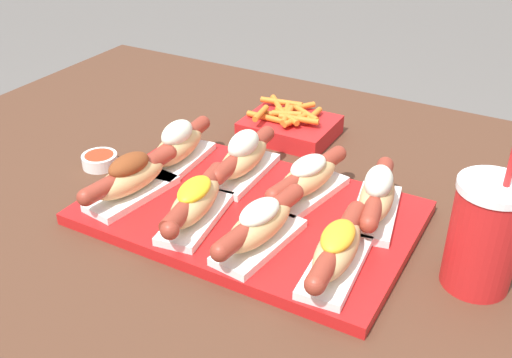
{
  "coord_description": "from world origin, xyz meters",
  "views": [
    {
      "loc": [
        0.41,
        -0.67,
        1.2
      ],
      "look_at": [
        0.03,
        0.01,
        0.75
      ],
      "focal_mm": 42.0,
      "sensor_mm": 36.0,
      "label": 1
    }
  ],
  "objects_px": {
    "hot_dog_1": "(195,202)",
    "hot_dog_7": "(377,195)",
    "drink_cup": "(484,235)",
    "fries_basket": "(290,126)",
    "sauce_bowl": "(100,160)",
    "hot_dog_4": "(178,146)",
    "hot_dog_0": "(131,178)",
    "hot_dog_5": "(244,157)",
    "hot_dog_3": "(337,250)",
    "hot_dog_6": "(308,178)",
    "hot_dog_2": "(260,225)",
    "serving_tray": "(250,213)"
  },
  "relations": [
    {
      "from": "hot_dog_1",
      "to": "hot_dog_7",
      "type": "distance_m",
      "value": 0.26
    },
    {
      "from": "drink_cup",
      "to": "fries_basket",
      "type": "relative_size",
      "value": 1.27
    },
    {
      "from": "hot_dog_7",
      "to": "sauce_bowl",
      "type": "distance_m",
      "value": 0.49
    },
    {
      "from": "hot_dog_4",
      "to": "hot_dog_0",
      "type": "bearing_deg",
      "value": -90.82
    },
    {
      "from": "hot_dog_7",
      "to": "sauce_bowl",
      "type": "height_order",
      "value": "hot_dog_7"
    },
    {
      "from": "hot_dog_1",
      "to": "hot_dog_5",
      "type": "bearing_deg",
      "value": 92.01
    },
    {
      "from": "hot_dog_3",
      "to": "hot_dog_6",
      "type": "xyz_separation_m",
      "value": [
        -0.11,
        0.14,
        0.0
      ]
    },
    {
      "from": "drink_cup",
      "to": "hot_dog_0",
      "type": "bearing_deg",
      "value": -171.79
    },
    {
      "from": "hot_dog_1",
      "to": "hot_dog_4",
      "type": "height_order",
      "value": "hot_dog_4"
    },
    {
      "from": "hot_dog_6",
      "to": "fries_basket",
      "type": "height_order",
      "value": "hot_dog_6"
    },
    {
      "from": "hot_dog_2",
      "to": "hot_dog_6",
      "type": "xyz_separation_m",
      "value": [
        0.0,
        0.15,
        -0.0
      ]
    },
    {
      "from": "hot_dog_1",
      "to": "drink_cup",
      "type": "xyz_separation_m",
      "value": [
        0.38,
        0.08,
        0.03
      ]
    },
    {
      "from": "sauce_bowl",
      "to": "hot_dog_2",
      "type": "bearing_deg",
      "value": -13.38
    },
    {
      "from": "hot_dog_5",
      "to": "hot_dog_0",
      "type": "bearing_deg",
      "value": -130.17
    },
    {
      "from": "hot_dog_1",
      "to": "sauce_bowl",
      "type": "relative_size",
      "value": 3.15
    },
    {
      "from": "serving_tray",
      "to": "hot_dog_6",
      "type": "relative_size",
      "value": 2.52
    },
    {
      "from": "serving_tray",
      "to": "hot_dog_1",
      "type": "distance_m",
      "value": 0.09
    },
    {
      "from": "drink_cup",
      "to": "hot_dog_6",
      "type": "bearing_deg",
      "value": 167.43
    },
    {
      "from": "hot_dog_3",
      "to": "hot_dog_0",
      "type": "bearing_deg",
      "value": 177.94
    },
    {
      "from": "sauce_bowl",
      "to": "fries_basket",
      "type": "xyz_separation_m",
      "value": [
        0.24,
        0.27,
        0.01
      ]
    },
    {
      "from": "hot_dog_7",
      "to": "fries_basket",
      "type": "distance_m",
      "value": 0.32
    },
    {
      "from": "hot_dog_2",
      "to": "hot_dog_5",
      "type": "distance_m",
      "value": 0.19
    },
    {
      "from": "hot_dog_3",
      "to": "hot_dog_6",
      "type": "bearing_deg",
      "value": 126.77
    },
    {
      "from": "hot_dog_3",
      "to": "hot_dog_2",
      "type": "bearing_deg",
      "value": -179.29
    },
    {
      "from": "hot_dog_0",
      "to": "drink_cup",
      "type": "height_order",
      "value": "drink_cup"
    },
    {
      "from": "hot_dog_1",
      "to": "sauce_bowl",
      "type": "xyz_separation_m",
      "value": [
        -0.26,
        0.08,
        -0.04
      ]
    },
    {
      "from": "hot_dog_4",
      "to": "hot_dog_7",
      "type": "xyz_separation_m",
      "value": [
        0.34,
        0.01,
        0.0
      ]
    },
    {
      "from": "hot_dog_1",
      "to": "hot_dog_2",
      "type": "height_order",
      "value": "hot_dog_2"
    },
    {
      "from": "hot_dog_1",
      "to": "fries_basket",
      "type": "distance_m",
      "value": 0.35
    },
    {
      "from": "hot_dog_0",
      "to": "hot_dog_2",
      "type": "height_order",
      "value": "hot_dog_0"
    },
    {
      "from": "sauce_bowl",
      "to": "hot_dog_4",
      "type": "bearing_deg",
      "value": 19.29
    },
    {
      "from": "hot_dog_2",
      "to": "hot_dog_7",
      "type": "bearing_deg",
      "value": 52.3
    },
    {
      "from": "hot_dog_7",
      "to": "hot_dog_1",
      "type": "bearing_deg",
      "value": -147.83
    },
    {
      "from": "hot_dog_0",
      "to": "hot_dog_2",
      "type": "distance_m",
      "value": 0.23
    },
    {
      "from": "hot_dog_3",
      "to": "fries_basket",
      "type": "height_order",
      "value": "hot_dog_3"
    },
    {
      "from": "serving_tray",
      "to": "drink_cup",
      "type": "relative_size",
      "value": 2.3
    },
    {
      "from": "hot_dog_4",
      "to": "fries_basket",
      "type": "distance_m",
      "value": 0.24
    },
    {
      "from": "hot_dog_0",
      "to": "sauce_bowl",
      "type": "height_order",
      "value": "hot_dog_0"
    },
    {
      "from": "serving_tray",
      "to": "hot_dog_1",
      "type": "bearing_deg",
      "value": -126.41
    },
    {
      "from": "hot_dog_1",
      "to": "fries_basket",
      "type": "bearing_deg",
      "value": 93.56
    },
    {
      "from": "hot_dog_3",
      "to": "sauce_bowl",
      "type": "height_order",
      "value": "hot_dog_3"
    },
    {
      "from": "serving_tray",
      "to": "hot_dog_4",
      "type": "height_order",
      "value": "hot_dog_4"
    },
    {
      "from": "fries_basket",
      "to": "hot_dog_7",
      "type": "bearing_deg",
      "value": -40.5
    },
    {
      "from": "serving_tray",
      "to": "drink_cup",
      "type": "height_order",
      "value": "drink_cup"
    },
    {
      "from": "serving_tray",
      "to": "hot_dog_3",
      "type": "bearing_deg",
      "value": -23.44
    },
    {
      "from": "sauce_bowl",
      "to": "fries_basket",
      "type": "bearing_deg",
      "value": 48.64
    },
    {
      "from": "hot_dog_5",
      "to": "fries_basket",
      "type": "height_order",
      "value": "hot_dog_5"
    },
    {
      "from": "hot_dog_0",
      "to": "hot_dog_2",
      "type": "relative_size",
      "value": 1.0
    },
    {
      "from": "hot_dog_2",
      "to": "hot_dog_7",
      "type": "xyz_separation_m",
      "value": [
        0.11,
        0.15,
        0.0
      ]
    },
    {
      "from": "hot_dog_6",
      "to": "hot_dog_1",
      "type": "bearing_deg",
      "value": -128.92
    }
  ]
}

